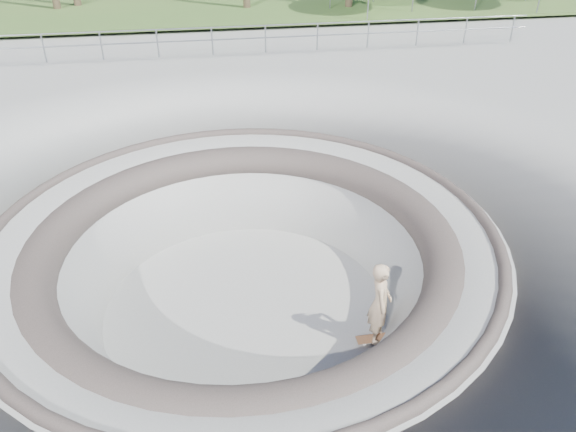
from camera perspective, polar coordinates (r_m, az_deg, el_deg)
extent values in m
plane|color=#999994|center=(11.23, -4.64, -1.70)|extent=(180.00, 180.00, 0.00)
torus|color=#999994|center=(12.45, -4.24, -9.38)|extent=(14.00, 14.00, 4.00)
cylinder|color=#999994|center=(12.41, -4.25, -9.21)|extent=(6.60, 6.60, 0.10)
torus|color=#4F453F|center=(11.24, -4.63, -1.78)|extent=(10.24, 10.24, 0.24)
torus|color=#4F453F|center=(11.48, -4.54, -3.56)|extent=(8.91, 8.91, 0.81)
ellipsoid|color=brown|center=(71.27, -2.23, 20.59)|extent=(61.60, 44.00, 28.60)
cylinder|color=gray|center=(21.93, -7.81, 18.44)|extent=(25.00, 0.05, 0.05)
cylinder|color=gray|center=(22.04, -7.72, 17.31)|extent=(25.00, 0.05, 0.05)
cube|color=#8E6039|center=(11.64, 8.93, -12.14)|extent=(0.80, 0.23, 0.02)
cylinder|color=#AEAEB3|center=(11.67, 8.91, -12.26)|extent=(0.04, 0.17, 0.03)
cylinder|color=#AEAEB3|center=(11.67, 8.91, -12.26)|extent=(0.04, 0.17, 0.03)
cylinder|color=silver|center=(11.67, 8.91, -12.29)|extent=(0.06, 0.03, 0.06)
cylinder|color=silver|center=(11.67, 8.91, -12.29)|extent=(0.06, 0.03, 0.06)
cylinder|color=silver|center=(11.67, 8.91, -12.29)|extent=(0.06, 0.03, 0.06)
cylinder|color=silver|center=(11.67, 8.91, -12.29)|extent=(0.06, 0.03, 0.06)
imported|color=tan|center=(11.03, 9.32, -8.73)|extent=(0.58, 0.74, 1.81)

